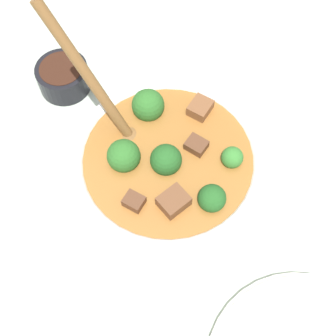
{
  "coord_description": "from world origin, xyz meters",
  "views": [
    {
      "loc": [
        -0.24,
        -0.09,
        0.55
      ],
      "look_at": [
        0.0,
        0.0,
        0.05
      ],
      "focal_mm": 50.0,
      "sensor_mm": 36.0,
      "label": 1
    }
  ],
  "objects": [
    {
      "name": "ground_plane",
      "position": [
        0.0,
        0.0,
        0.0
      ],
      "size": [
        4.0,
        4.0,
        0.0
      ],
      "primitive_type": "plane",
      "color": "#ADBCAD"
    },
    {
      "name": "stew_bowl",
      "position": [
        0.0,
        0.0,
        0.05
      ],
      "size": [
        0.23,
        0.27,
        0.23
      ],
      "color": "white",
      "rests_on": "ground_plane"
    },
    {
      "name": "condiment_bowl",
      "position": [
        0.1,
        0.2,
        0.02
      ],
      "size": [
        0.07,
        0.07,
        0.04
      ],
      "color": "black",
      "rests_on": "ground_plane"
    }
  ]
}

